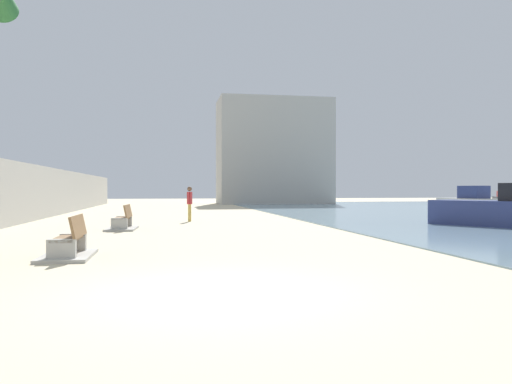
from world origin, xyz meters
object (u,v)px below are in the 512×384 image
(person_walking, at_px, (190,201))
(boat_far_right, at_px, (502,199))
(bench_far, at_px, (123,224))
(bench_near, at_px, (69,247))
(boat_nearest, at_px, (469,199))

(person_walking, relative_size, boat_far_right, 0.34)
(bench_far, bearing_deg, boat_far_right, 37.93)
(bench_near, distance_m, boat_nearest, 41.14)
(bench_far, height_order, boat_nearest, boat_nearest)
(bench_near, distance_m, bench_far, 8.14)
(boat_far_right, bearing_deg, person_walking, -144.49)
(person_walking, height_order, boat_far_right, person_walking)
(bench_near, height_order, boat_nearest, boat_nearest)
(bench_far, relative_size, boat_far_right, 0.43)
(person_walking, distance_m, boat_far_right, 43.30)
(bench_far, bearing_deg, boat_nearest, 36.47)
(bench_far, xyz_separation_m, person_walking, (2.80, 4.50, 0.77))
(person_walking, bearing_deg, boat_nearest, 32.79)
(boat_far_right, bearing_deg, bench_far, -142.07)
(bench_near, xyz_separation_m, boat_far_right, (38.57, 37.77, 0.30))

